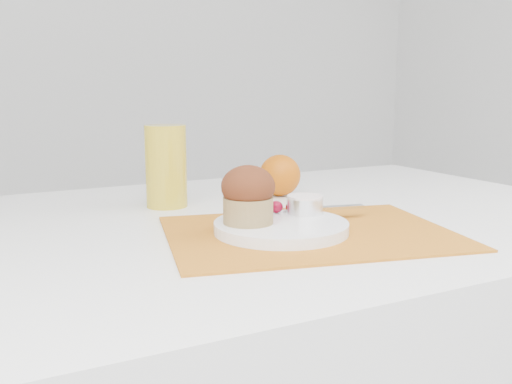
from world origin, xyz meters
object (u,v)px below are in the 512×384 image
plate (281,227)px  juice_glass (166,166)px  orange (280,175)px  muffin (248,195)px

plate → juice_glass: bearing=107.5°
plate → orange: (0.15, 0.26, 0.03)m
juice_glass → plate: bearing=-72.5°
orange → juice_glass: (-0.23, 0.00, 0.03)m
orange → juice_glass: size_ratio=0.56×
plate → muffin: size_ratio=2.10×
orange → juice_glass: bearing=179.4°
orange → plate: bearing=-119.1°
juice_glass → orange: bearing=-0.6°
plate → muffin: (-0.05, 0.01, 0.05)m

